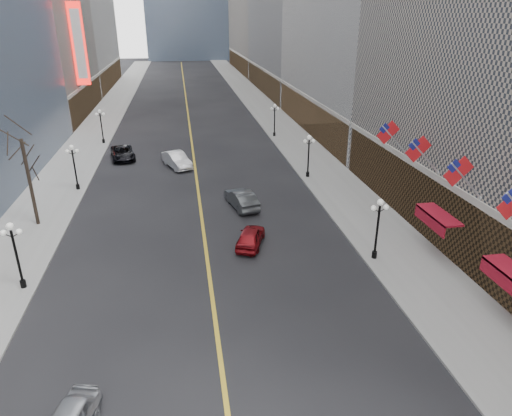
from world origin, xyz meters
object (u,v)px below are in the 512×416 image
object	(u,v)px
streetlamp_east_3	(275,117)
streetlamp_west_3	(101,123)
streetlamp_west_2	(74,163)
car_nb_mid	(177,160)
car_sb_mid	(250,237)
streetlamp_east_2	(309,152)
car_sb_far	(242,199)
streetlamp_west_1	(15,249)
car_nb_far	(123,153)
streetlamp_east_1	(378,223)

from	to	relation	value
streetlamp_east_3	streetlamp_west_3	world-z (taller)	same
streetlamp_west_3	streetlamp_west_2	bearing A→B (deg)	-90.00
car_nb_mid	car_sb_mid	size ratio (longest dim) A/B	1.22
car_nb_mid	streetlamp_east_2	bearing A→B (deg)	-45.34
car_nb_mid	streetlamp_west_2	bearing A→B (deg)	-169.79
streetlamp_east_3	car_sb_far	size ratio (longest dim) A/B	0.91
streetlamp_west_1	car_sb_far	size ratio (longest dim) A/B	0.91
streetlamp_west_1	streetlamp_west_3	xyz separation A→B (m)	(0.00, 36.00, 0.00)
streetlamp_east_2	car_nb_far	distance (m)	22.82
streetlamp_east_3	car_sb_mid	xyz separation A→B (m)	(-8.40, -32.41, -2.17)
streetlamp_east_1	car_sb_mid	bearing A→B (deg)	156.85
streetlamp_west_1	streetlamp_west_2	size ratio (longest dim) A/B	1.00
car_nb_mid	car_sb_far	size ratio (longest dim) A/B	1.05
streetlamp_east_2	car_nb_far	xyz separation A→B (m)	(-20.25, 10.30, -2.13)
streetlamp_east_1	streetlamp_west_1	size ratio (longest dim) A/B	1.00
streetlamp_west_1	streetlamp_west_2	distance (m)	18.00
streetlamp_east_3	streetlamp_west_3	size ratio (longest dim) A/B	1.00
streetlamp_east_1	car_sb_far	xyz separation A→B (m)	(-8.07, 11.12, -2.08)
streetlamp_east_2	car_nb_far	size ratio (longest dim) A/B	0.82
car_sb_far	streetlamp_west_1	bearing A→B (deg)	22.79
streetlamp_west_2	streetlamp_west_3	xyz separation A→B (m)	(0.00, 18.00, 0.00)
streetlamp_east_2	streetlamp_west_2	bearing A→B (deg)	180.00
car_sb_mid	streetlamp_west_3	bearing A→B (deg)	-45.10
streetlamp_east_2	car_nb_mid	xyz separation A→B (m)	(-13.80, 6.07, -2.04)
car_sb_far	car_nb_far	bearing A→B (deg)	-67.47
streetlamp_east_2	car_sb_far	bearing A→B (deg)	-139.55
car_nb_far	car_sb_far	size ratio (longest dim) A/B	1.11
streetlamp_east_1	streetlamp_west_3	size ratio (longest dim) A/B	1.00
streetlamp_east_2	car_nb_far	bearing A→B (deg)	153.06
streetlamp_west_3	car_nb_far	world-z (taller)	streetlamp_west_3
streetlamp_east_2	streetlamp_west_1	xyz separation A→B (m)	(-23.60, -18.00, 0.00)
car_nb_mid	car_sb_mid	bearing A→B (deg)	-96.82
streetlamp_east_1	streetlamp_west_2	world-z (taller)	same
streetlamp_west_3	car_sb_far	bearing A→B (deg)	-58.04
streetlamp_west_3	car_nb_mid	distance (m)	15.57
streetlamp_east_3	car_sb_mid	bearing A→B (deg)	-104.53
streetlamp_east_3	car_nb_far	size ratio (longest dim) A/B	0.82
streetlamp_east_1	streetlamp_west_1	bearing A→B (deg)	180.00
car_sb_far	streetlamp_west_2	bearing A→B (deg)	-36.72
streetlamp_east_1	streetlamp_west_1	distance (m)	23.60
streetlamp_east_1	car_sb_far	size ratio (longest dim) A/B	0.91
car_nb_far	car_sb_mid	xyz separation A→B (m)	(11.85, -24.70, -0.04)
streetlamp_east_1	streetlamp_east_3	size ratio (longest dim) A/B	1.00
streetlamp_east_1	car_nb_far	xyz separation A→B (m)	(-20.25, 28.30, -2.13)
streetlamp_east_1	streetlamp_east_2	size ratio (longest dim) A/B	1.00
car_nb_mid	car_sb_mid	world-z (taller)	car_nb_mid
streetlamp_west_2	streetlamp_west_3	size ratio (longest dim) A/B	1.00
car_nb_far	car_sb_far	distance (m)	21.06
car_nb_mid	car_nb_far	xyz separation A→B (m)	(-6.45, 4.22, -0.09)
streetlamp_east_2	streetlamp_west_2	xyz separation A→B (m)	(-23.60, 0.00, 0.00)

